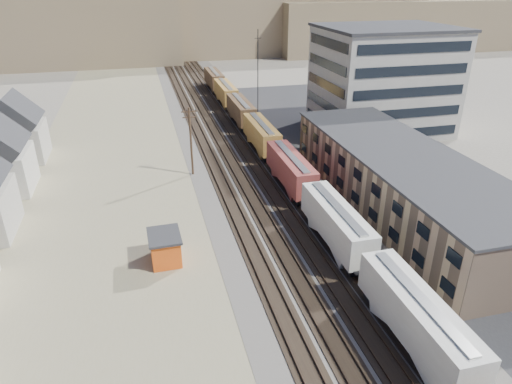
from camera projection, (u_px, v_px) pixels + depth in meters
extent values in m
cube|color=#4C4742|center=(238.00, 151.00, 75.55)|extent=(18.00, 200.00, 0.06)
cube|color=#857B5B|center=(111.00, 188.00, 62.31)|extent=(24.00, 180.00, 0.03)
cube|color=#232326|center=(405.00, 172.00, 67.41)|extent=(26.00, 120.00, 0.04)
cube|color=black|center=(208.00, 153.00, 74.39)|extent=(2.60, 200.00, 0.08)
cube|color=#38281E|center=(204.00, 153.00, 74.18)|extent=(0.08, 200.00, 0.16)
cube|color=#38281E|center=(212.00, 152.00, 74.50)|extent=(0.08, 200.00, 0.16)
cube|color=black|center=(226.00, 151.00, 75.07)|extent=(2.60, 200.00, 0.08)
cube|color=#38281E|center=(222.00, 151.00, 74.86)|extent=(0.08, 200.00, 0.16)
cube|color=#38281E|center=(230.00, 150.00, 75.18)|extent=(0.08, 200.00, 0.16)
cube|color=black|center=(244.00, 150.00, 75.75)|extent=(2.60, 200.00, 0.08)
cube|color=#38281E|center=(240.00, 149.00, 75.53)|extent=(0.08, 200.00, 0.16)
cube|color=#38281E|center=(248.00, 149.00, 75.86)|extent=(0.08, 200.00, 0.16)
cube|color=black|center=(260.00, 148.00, 76.38)|extent=(2.60, 200.00, 0.08)
cube|color=#38281E|center=(256.00, 148.00, 76.16)|extent=(0.08, 200.00, 0.16)
cube|color=#38281E|center=(264.00, 147.00, 76.49)|extent=(0.08, 200.00, 0.16)
cube|color=black|center=(381.00, 297.00, 40.06)|extent=(2.20, 2.20, 0.90)
cube|color=beige|center=(417.00, 316.00, 34.70)|extent=(3.00, 13.34, 3.40)
cube|color=#B7B7B2|center=(420.00, 297.00, 33.94)|extent=(0.90, 12.32, 0.16)
cube|color=black|center=(356.00, 265.00, 44.48)|extent=(2.20, 2.20, 0.90)
cube|color=black|center=(317.00, 217.00, 53.35)|extent=(2.20, 2.20, 0.90)
cube|color=beige|center=(336.00, 222.00, 47.99)|extent=(3.00, 13.34, 3.40)
cube|color=#B7B7B2|center=(338.00, 207.00, 47.22)|extent=(0.90, 12.33, 0.16)
cube|color=black|center=(303.00, 199.00, 57.76)|extent=(2.20, 2.20, 0.90)
cube|color=black|center=(279.00, 169.00, 66.63)|extent=(2.20, 2.20, 0.90)
cube|color=brown|center=(291.00, 168.00, 61.27)|extent=(3.00, 13.34, 3.40)
cube|color=#B7B7B2|center=(291.00, 156.00, 60.50)|extent=(0.90, 12.33, 0.16)
cube|color=black|center=(270.00, 157.00, 71.04)|extent=(2.20, 2.20, 0.90)
cube|color=black|center=(254.00, 137.00, 79.91)|extent=(2.20, 2.20, 0.90)
cube|color=#A36E2B|center=(261.00, 134.00, 74.55)|extent=(3.00, 13.34, 3.40)
cube|color=#B7B7B2|center=(261.00, 123.00, 73.78)|extent=(0.90, 12.33, 0.16)
cube|color=black|center=(247.00, 128.00, 84.32)|extent=(2.20, 2.20, 0.90)
cube|color=black|center=(236.00, 113.00, 93.19)|extent=(2.20, 2.20, 0.90)
cube|color=#452F1D|center=(241.00, 110.00, 87.83)|extent=(3.00, 13.34, 3.40)
cube|color=#B7B7B2|center=(241.00, 100.00, 87.07)|extent=(0.90, 12.32, 0.16)
cube|color=black|center=(231.00, 107.00, 97.61)|extent=(2.20, 2.20, 0.90)
cube|color=black|center=(222.00, 96.00, 106.48)|extent=(2.20, 2.20, 0.90)
cube|color=#A36E2B|center=(226.00, 92.00, 101.11)|extent=(3.00, 13.34, 3.40)
cube|color=#B7B7B2|center=(226.00, 84.00, 100.35)|extent=(0.90, 12.32, 0.16)
cube|color=black|center=(218.00, 91.00, 110.89)|extent=(2.20, 2.20, 0.90)
cube|color=black|center=(211.00, 83.00, 119.76)|extent=(2.20, 2.20, 0.90)
cube|color=#452F1D|center=(214.00, 78.00, 114.40)|extent=(3.00, 13.34, 3.40)
cube|color=#B7B7B2|center=(214.00, 71.00, 113.63)|extent=(0.90, 12.32, 0.16)
cube|color=tan|center=(402.00, 182.00, 55.59)|extent=(12.00, 40.00, 7.00)
cube|color=#2D2D30|center=(406.00, 155.00, 54.04)|extent=(12.40, 40.40, 0.30)
cube|color=black|center=(355.00, 197.00, 54.79)|extent=(0.12, 36.00, 1.20)
cube|color=black|center=(357.00, 174.00, 53.50)|extent=(0.12, 36.00, 1.20)
cube|color=#9E998E|center=(382.00, 81.00, 82.37)|extent=(22.00, 18.00, 18.00)
cube|color=#2D2D30|center=(389.00, 27.00, 78.40)|extent=(22.60, 18.60, 0.50)
cube|color=black|center=(325.00, 84.00, 79.88)|extent=(0.12, 16.00, 16.00)
cube|color=black|center=(410.00, 92.00, 74.46)|extent=(20.00, 0.12, 16.00)
cylinder|color=#382619|center=(191.00, 142.00, 64.50)|extent=(0.32, 0.32, 10.00)
cube|color=#382619|center=(189.00, 112.00, 62.61)|extent=(2.20, 0.14, 0.14)
cube|color=#382619|center=(189.00, 117.00, 62.95)|extent=(1.90, 0.14, 0.14)
cylinder|color=black|center=(193.00, 110.00, 62.68)|extent=(0.08, 0.08, 0.22)
cylinder|color=black|center=(258.00, 82.00, 81.78)|extent=(0.16, 0.16, 18.00)
cube|color=black|center=(258.00, 38.00, 78.55)|extent=(1.20, 0.08, 0.08)
cube|color=#9E998E|center=(18.00, 142.00, 71.09)|extent=(8.00, 8.00, 5.50)
cube|color=#2D2D30|center=(13.00, 120.00, 69.51)|extent=(8.15, 8.16, 8.15)
cube|color=#716544|center=(226.00, 11.00, 170.16)|extent=(140.00, 45.00, 28.00)
cube|color=#716544|center=(406.00, 24.00, 179.35)|extent=(110.00, 38.00, 18.00)
cube|color=#716544|center=(142.00, 4.00, 180.01)|extent=(200.00, 60.00, 32.00)
cube|color=#E35315|center=(165.00, 249.00, 45.96)|extent=(2.93, 3.86, 2.84)
cube|color=#2D2D30|center=(164.00, 236.00, 45.31)|extent=(3.32, 4.24, 0.24)
cube|color=black|center=(180.00, 246.00, 46.28)|extent=(0.12, 0.95, 0.95)
imported|color=navy|center=(363.00, 119.00, 89.62)|extent=(5.13, 5.74, 1.48)
imported|color=white|center=(376.00, 124.00, 86.50)|extent=(3.22, 5.40, 1.72)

